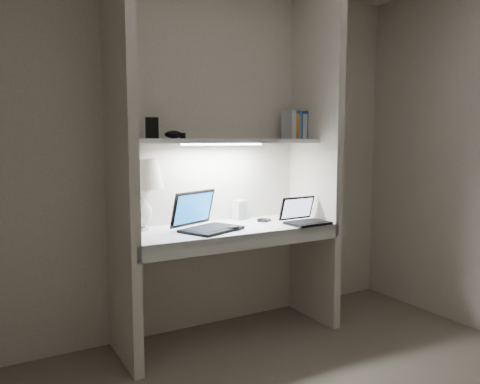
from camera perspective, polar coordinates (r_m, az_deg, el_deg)
back_wall at (r=3.37m, az=-3.55°, el=4.54°), size 3.20×0.01×2.50m
alcove_panel_left at (r=2.86m, az=-14.37°, el=4.03°), size 0.06×0.55×2.50m
alcove_panel_right at (r=3.53m, az=9.19°, el=4.55°), size 0.06×0.55×2.50m
desk at (r=3.18m, az=-1.30°, el=-4.62°), size 1.40×0.55×0.04m
desk_apron at (r=2.97m, az=1.09°, el=-6.02°), size 1.46×0.03×0.10m
shelf at (r=3.21m, az=-2.14°, el=6.24°), size 1.40×0.36×0.03m
strip_light at (r=3.21m, az=-2.14°, el=5.85°), size 0.60×0.04×0.02m
table_lamp at (r=3.08m, az=-12.21°, el=1.15°), size 0.32×0.32×0.47m
laptop_main at (r=3.08m, az=-4.34°, el=-3.56°), size 0.47×0.45×0.25m
laptop_netbook at (r=3.34m, az=7.81°, el=-3.09°), size 0.30×0.27×0.18m
speaker at (r=3.46m, az=0.03°, el=-2.19°), size 0.12×0.10×0.14m
mouse at (r=3.05m, az=-0.79°, el=-4.41°), size 0.10×0.08×0.03m
cable_coil at (r=3.42m, az=2.96°, el=-3.40°), size 0.14×0.14×0.01m
sticky_note at (r=3.00m, az=-12.80°, el=-5.05°), size 0.10×0.10×0.00m
book_row at (r=3.58m, az=6.96°, el=8.02°), size 0.20×0.14×0.21m
shelf_box at (r=3.03m, az=-10.69°, el=7.67°), size 0.09×0.07×0.13m
shelf_gadget at (r=3.09m, az=-8.11°, el=6.95°), size 0.12×0.09×0.05m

